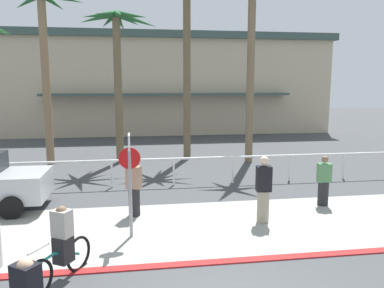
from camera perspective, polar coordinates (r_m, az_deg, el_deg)
The scene contains 14 objects.
ground_plane at distance 15.66m, azimuth -3.30°, elevation -4.76°, with size 80.00×80.00×0.00m, color #424447.
sidewalk_strip at distance 10.15m, azimuth -0.26°, elevation -12.48°, with size 44.00×4.00×0.02m, color #9E9E93.
curb_paint at distance 8.34m, azimuth 1.79°, elevation -17.44°, with size 44.00×0.24×0.03m, color maroon.
building_backdrop at distance 32.18m, azimuth -4.40°, elevation 9.02°, with size 25.31×11.32×7.42m.
rail_fence at distance 14.01m, azimuth -2.77°, elevation -2.89°, with size 22.63×0.08×1.04m.
stop_sign_bike_lane at distance 9.21m, azimuth -9.34°, elevation -3.98°, with size 0.52×0.56×2.56m.
palm_tree_2 at distance 18.74m, azimuth -21.30°, elevation 14.41°, with size 3.22×2.66×7.79m.
palm_tree_3 at distance 18.25m, azimuth -11.18°, elevation 14.44°, with size 3.65×3.55×7.03m.
palm_tree_4 at distance 19.00m, azimuth -0.88°, elevation 17.50°, with size 3.26×3.52×8.56m.
palm_tree_5 at distance 18.34m, azimuth 8.99°, elevation 17.81°, with size 2.66×2.99×9.46m.
cyclist_teal_1 at distance 7.83m, azimuth -19.05°, elevation -14.31°, with size 0.97×1.60×1.50m.
pedestrian_0 at distance 10.89m, azimuth -8.72°, elevation -6.74°, with size 0.47×0.42×1.71m.
pedestrian_1 at distance 10.43m, azimuth 10.70°, elevation -7.09°, with size 0.43×0.35×1.84m.
pedestrian_2 at distance 12.38m, azimuth 19.20°, elevation -5.57°, with size 0.44×0.38×1.57m.
Camera 1 is at (-1.34, -5.14, 3.74)m, focal length 35.45 mm.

